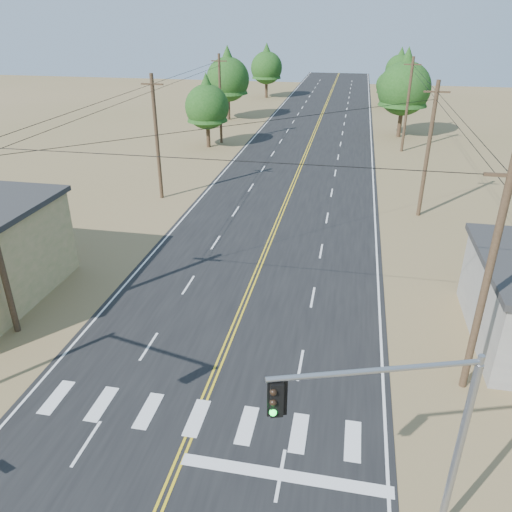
# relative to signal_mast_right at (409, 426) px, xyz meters

# --- Properties ---
(road) EXTENTS (15.00, 200.00, 0.02)m
(road) POSITION_rel_signal_mast_right_xyz_m (-7.15, 25.58, -4.48)
(road) COLOR black
(road) RESTS_ON ground
(utility_pole_left_mid) EXTENTS (1.80, 0.30, 10.00)m
(utility_pole_left_mid) POSITION_rel_signal_mast_right_xyz_m (-17.65, 27.58, 0.63)
(utility_pole_left_mid) COLOR #4C3826
(utility_pole_left_mid) RESTS_ON ground
(utility_pole_left_far) EXTENTS (1.80, 0.30, 10.00)m
(utility_pole_left_far) POSITION_rel_signal_mast_right_xyz_m (-17.65, 47.58, 0.63)
(utility_pole_left_far) COLOR #4C3826
(utility_pole_left_far) RESTS_ON ground
(utility_pole_right_near) EXTENTS (1.80, 0.30, 10.00)m
(utility_pole_right_near) POSITION_rel_signal_mast_right_xyz_m (3.35, 7.58, 0.63)
(utility_pole_right_near) COLOR #4C3826
(utility_pole_right_near) RESTS_ON ground
(utility_pole_right_mid) EXTENTS (1.80, 0.30, 10.00)m
(utility_pole_right_mid) POSITION_rel_signal_mast_right_xyz_m (3.35, 27.58, 0.63)
(utility_pole_right_mid) COLOR #4C3826
(utility_pole_right_mid) RESTS_ON ground
(utility_pole_right_far) EXTENTS (1.80, 0.30, 10.00)m
(utility_pole_right_far) POSITION_rel_signal_mast_right_xyz_m (3.35, 47.58, 0.63)
(utility_pole_right_far) COLOR #4C3826
(utility_pole_right_far) RESTS_ON ground
(signal_mast_right) EXTENTS (5.26, 1.98, 6.63)m
(signal_mast_right) POSITION_rel_signal_mast_right_xyz_m (0.00, 0.00, 0.00)
(signal_mast_right) COLOR gray
(signal_mast_right) RESTS_ON ground
(tree_left_near) EXTENTS (4.94, 4.94, 8.24)m
(tree_left_near) POSITION_rel_signal_mast_right_xyz_m (-18.60, 45.29, 0.55)
(tree_left_near) COLOR #3F2D1E
(tree_left_near) RESTS_ON ground
(tree_left_mid) EXTENTS (6.06, 6.06, 10.09)m
(tree_left_mid) POSITION_rel_signal_mast_right_xyz_m (-20.23, 61.65, 1.69)
(tree_left_mid) COLOR #3F2D1E
(tree_left_mid) RESTS_ON ground
(tree_left_far) EXTENTS (5.58, 5.58, 9.30)m
(tree_left_far) POSITION_rel_signal_mast_right_xyz_m (-18.40, 82.75, 1.20)
(tree_left_far) COLOR #3F2D1E
(tree_left_far) RESTS_ON ground
(tree_right_near) EXTENTS (6.33, 6.33, 10.56)m
(tree_right_near) POSITION_rel_signal_mast_right_xyz_m (3.41, 54.95, 1.97)
(tree_right_near) COLOR #3F2D1E
(tree_right_near) RESTS_ON ground
(tree_right_mid) EXTENTS (3.97, 3.97, 6.61)m
(tree_right_mid) POSITION_rel_signal_mast_right_xyz_m (2.70, 75.93, -0.44)
(tree_right_mid) COLOR #3F2D1E
(tree_right_mid) RESTS_ON ground
(tree_right_far) EXTENTS (5.13, 5.13, 8.56)m
(tree_right_far) POSITION_rel_signal_mast_right_xyz_m (5.06, 88.87, 0.75)
(tree_right_far) COLOR #3F2D1E
(tree_right_far) RESTS_ON ground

